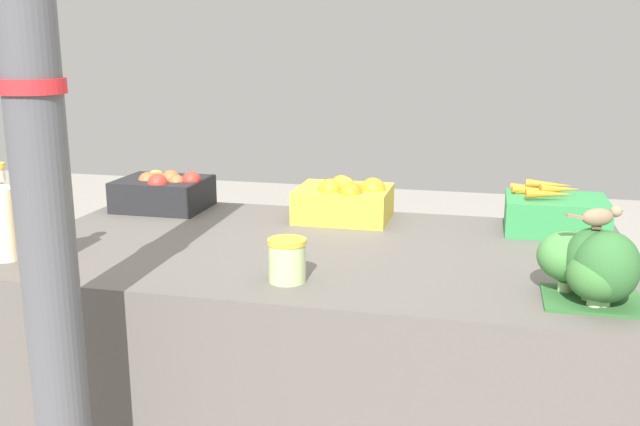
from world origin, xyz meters
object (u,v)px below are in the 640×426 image
at_px(orange_crate, 346,199).
at_px(juice_bottle_cloudy, 3,219).
at_px(juice_bottle_amber, 40,221).
at_px(apple_crate, 163,191).
at_px(broccoli_pile, 593,266).
at_px(sparrow_bird, 600,216).
at_px(pickle_jar, 287,260).
at_px(carrot_crate, 555,213).
at_px(support_pole, 33,98).

height_order(orange_crate, juice_bottle_cloudy, juice_bottle_cloudy).
height_order(orange_crate, juice_bottle_amber, juice_bottle_amber).
height_order(apple_crate, broccoli_pile, broccoli_pile).
relative_size(orange_crate, sparrow_bird, 2.33).
bearing_deg(apple_crate, orange_crate, -0.34).
distance_m(pickle_jar, sparrow_bird, 0.73).
distance_m(carrot_crate, sparrow_bird, 0.66).
xyz_separation_m(juice_bottle_cloudy, sparrow_bird, (1.50, 0.01, 0.09)).
relative_size(carrot_crate, juice_bottle_cloudy, 1.14).
xyz_separation_m(orange_crate, juice_bottle_cloudy, (-0.81, -0.65, 0.05)).
height_order(pickle_jar, sparrow_bird, sparrow_bird).
distance_m(orange_crate, juice_bottle_cloudy, 1.04).
bearing_deg(juice_bottle_amber, apple_crate, 86.72).
bearing_deg(sparrow_bird, pickle_jar, 158.77).
bearing_deg(orange_crate, carrot_crate, 0.74).
distance_m(support_pole, juice_bottle_amber, 0.57).
distance_m(orange_crate, juice_bottle_amber, 0.95).
relative_size(apple_crate, carrot_crate, 1.00).
height_order(orange_crate, carrot_crate, same).
distance_m(apple_crate, carrot_crate, 1.32).
bearing_deg(broccoli_pile, sparrow_bird, -76.07).
height_order(apple_crate, pickle_jar, apple_crate).
bearing_deg(apple_crate, broccoli_pile, -25.15).
distance_m(juice_bottle_amber, pickle_jar, 0.68).
bearing_deg(juice_bottle_amber, carrot_crate, 25.94).
bearing_deg(sparrow_bird, support_pole, 176.63).
distance_m(carrot_crate, juice_bottle_cloudy, 1.61).
bearing_deg(juice_bottle_cloudy, broccoli_pile, 0.78).
distance_m(orange_crate, sparrow_bird, 0.96).
bearing_deg(support_pole, juice_bottle_cloudy, 136.61).
bearing_deg(juice_bottle_cloudy, sparrow_bird, 0.51).
distance_m(apple_crate, broccoli_pile, 1.49).
height_order(apple_crate, sparrow_bird, sparrow_bird).
height_order(broccoli_pile, pickle_jar, broccoli_pile).
bearing_deg(juice_bottle_cloudy, apple_crate, 77.15).
distance_m(orange_crate, pickle_jar, 0.65).
xyz_separation_m(carrot_crate, juice_bottle_amber, (-1.36, -0.66, 0.06)).
bearing_deg(juice_bottle_amber, juice_bottle_cloudy, 180.00).
height_order(juice_bottle_cloudy, pickle_jar, juice_bottle_cloudy).
bearing_deg(support_pole, apple_crate, 102.85).
bearing_deg(carrot_crate, sparrow_bird, -86.91).
distance_m(support_pole, pickle_jar, 0.69).
distance_m(apple_crate, juice_bottle_amber, 0.66).
relative_size(apple_crate, sparrow_bird, 2.33).
bearing_deg(carrot_crate, support_pole, -136.83).
relative_size(juice_bottle_cloudy, juice_bottle_amber, 1.01).
xyz_separation_m(support_pole, orange_crate, (0.43, 1.01, -0.40)).
height_order(support_pole, broccoli_pile, support_pole).
relative_size(apple_crate, juice_bottle_cloudy, 1.14).
bearing_deg(pickle_jar, juice_bottle_cloudy, -179.52).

